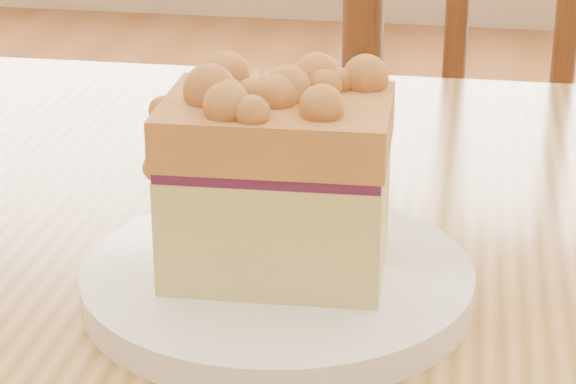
{
  "coord_description": "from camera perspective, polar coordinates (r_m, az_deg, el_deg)",
  "views": [
    {
      "loc": [
        -0.03,
        -0.17,
        1.02
      ],
      "look_at": [
        -0.12,
        0.37,
        0.8
      ],
      "focal_mm": 70.0,
      "sensor_mm": 36.0,
      "label": 1
    }
  ],
  "objects": [
    {
      "name": "cafe_chair_main",
      "position": [
        1.28,
        13.25,
        -1.64
      ],
      "size": [
        0.5,
        0.5,
        1.01
      ],
      "rotation": [
        0.0,
        0.0,
        3.05
      ],
      "color": "#562A17",
      "rests_on": "ground"
    },
    {
      "name": "cake_slice",
      "position": [
        0.55,
        -0.69,
        1.06
      ],
      "size": [
        0.12,
        0.09,
        0.11
      ],
      "rotation": [
        0.0,
        0.0,
        0.04
      ],
      "color": "#CCC173",
      "rests_on": "plate"
    },
    {
      "name": "plate",
      "position": [
        0.57,
        -0.54,
        -4.62
      ],
      "size": [
        0.2,
        0.2,
        0.02
      ],
      "color": "white",
      "rests_on": "cafe_table_main"
    }
  ]
}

